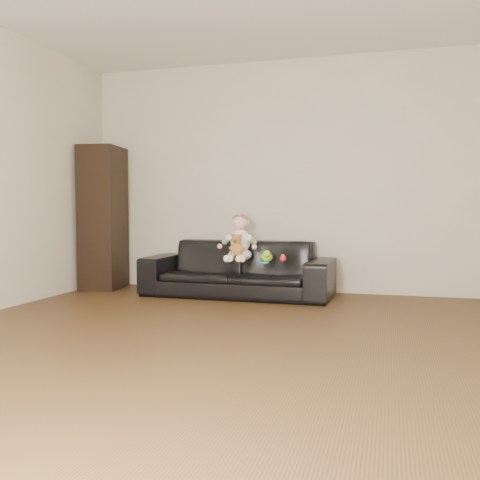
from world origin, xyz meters
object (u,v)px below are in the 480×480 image
(cabinet, at_px, (103,218))
(toy_green, at_px, (267,257))
(baby, at_px, (240,240))
(teddy_bear, at_px, (237,246))
(sofa, at_px, (238,269))
(toy_rattle, at_px, (283,259))
(toy_blue_disc, at_px, (264,262))

(cabinet, relative_size, toy_green, 11.09)
(baby, distance_m, teddy_bear, 0.16)
(sofa, height_order, baby, baby)
(sofa, xyz_separation_m, toy_rattle, (0.51, -0.10, 0.13))
(teddy_bear, xyz_separation_m, toy_green, (0.29, 0.10, -0.12))
(sofa, bearing_deg, baby, -63.83)
(sofa, xyz_separation_m, toy_blue_disc, (0.34, -0.24, 0.10))
(teddy_bear, height_order, toy_rattle, teddy_bear)
(sofa, distance_m, teddy_bear, 0.38)
(toy_green, relative_size, toy_rattle, 2.19)
(sofa, bearing_deg, toy_rattle, -9.38)
(cabinet, bearing_deg, sofa, -11.36)
(cabinet, xyz_separation_m, baby, (1.72, -0.21, -0.22))
(toy_green, bearing_deg, sofa, 155.10)
(toy_green, height_order, toy_blue_disc, toy_green)
(sofa, xyz_separation_m, toy_green, (0.35, -0.16, 0.14))
(toy_green, relative_size, toy_blue_disc, 1.43)
(sofa, bearing_deg, toy_blue_disc, -33.11)
(teddy_bear, bearing_deg, sofa, 83.94)
(toy_green, xyz_separation_m, toy_blue_disc, (-0.01, -0.07, -0.04))
(teddy_bear, height_order, toy_green, teddy_bear)
(cabinet, xyz_separation_m, toy_rattle, (2.17, -0.20, -0.41))
(sofa, distance_m, toy_blue_disc, 0.43)
(teddy_bear, bearing_deg, baby, 74.59)
(cabinet, bearing_deg, baby, -14.90)
(baby, bearing_deg, teddy_bear, -99.75)
(toy_green, bearing_deg, teddy_bear, -161.41)
(cabinet, xyz_separation_m, toy_blue_disc, (2.01, -0.34, -0.43))
(toy_green, height_order, toy_rattle, toy_green)
(cabinet, height_order, teddy_bear, cabinet)
(cabinet, height_order, toy_rattle, cabinet)
(sofa, distance_m, baby, 0.33)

